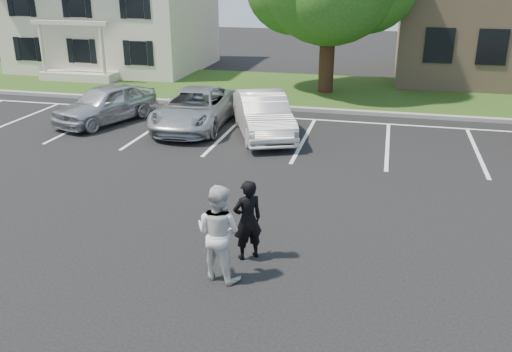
% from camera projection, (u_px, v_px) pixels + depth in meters
% --- Properties ---
extents(ground_plane, '(90.00, 90.00, 0.00)m').
position_uv_depth(ground_plane, '(245.00, 248.00, 11.34)').
color(ground_plane, black).
rests_on(ground_plane, ground).
extents(curb, '(40.00, 0.30, 0.15)m').
position_uv_depth(curb, '(319.00, 110.00, 22.21)').
color(curb, gray).
rests_on(curb, ground).
extents(grass_strip, '(44.00, 8.00, 0.08)m').
position_uv_depth(grass_strip, '(330.00, 91.00, 25.85)').
color(grass_strip, '#2B4615').
rests_on(grass_strip, ground).
extents(stall_lines, '(34.00, 5.36, 0.01)m').
position_uv_depth(stall_lines, '(347.00, 134.00, 19.15)').
color(stall_lines, white).
rests_on(stall_lines, ground).
extents(house, '(10.30, 9.22, 7.60)m').
position_uv_depth(house, '(114.00, 0.00, 30.98)').
color(house, beige).
rests_on(house, ground).
extents(man_black_suit, '(0.73, 0.69, 1.67)m').
position_uv_depth(man_black_suit, '(248.00, 220.00, 10.68)').
color(man_black_suit, black).
rests_on(man_black_suit, ground).
extents(man_white_shirt, '(1.07, 0.94, 1.87)m').
position_uv_depth(man_white_shirt, '(218.00, 232.00, 9.96)').
color(man_white_shirt, silver).
rests_on(man_white_shirt, ground).
extents(car_silver_west, '(3.07, 4.58, 1.45)m').
position_uv_depth(car_silver_west, '(106.00, 104.00, 20.48)').
color(car_silver_west, silver).
rests_on(car_silver_west, ground).
extents(car_silver_minivan, '(2.53, 5.12, 1.40)m').
position_uv_depth(car_silver_minivan, '(195.00, 109.00, 19.84)').
color(car_silver_minivan, '#A9ACB1').
rests_on(car_silver_minivan, ground).
extents(car_white_sedan, '(3.22, 4.81, 1.50)m').
position_uv_depth(car_white_sedan, '(263.00, 115.00, 18.77)').
color(car_white_sedan, silver).
rests_on(car_white_sedan, ground).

